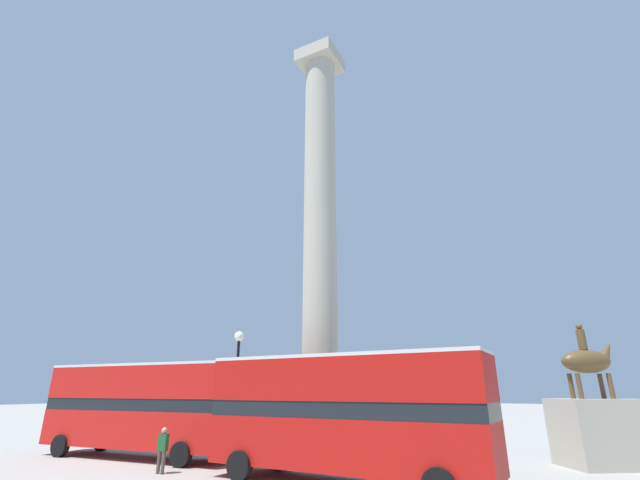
# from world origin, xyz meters

# --- Properties ---
(ground_plane) EXTENTS (200.00, 200.00, 0.00)m
(ground_plane) POSITION_xyz_m (0.00, 0.00, 0.00)
(ground_plane) COLOR #9E9B93
(monument_column) EXTENTS (5.50, 5.50, 25.40)m
(monument_column) POSITION_xyz_m (0.00, 0.00, 9.20)
(monument_column) COLOR #ADA593
(monument_column) RESTS_ON ground_plane
(bus_a) EXTENTS (10.35, 3.13, 4.29)m
(bus_a) POSITION_xyz_m (3.82, -5.42, 2.37)
(bus_a) COLOR #B7140F
(bus_a) RESTS_ON ground_plane
(bus_b) EXTENTS (10.77, 3.29, 4.30)m
(bus_b) POSITION_xyz_m (-7.58, -4.49, 2.38)
(bus_b) COLOR red
(bus_b) RESTS_ON ground_plane
(equestrian_statue) EXTENTS (4.08, 3.79, 5.97)m
(equestrian_statue) POSITION_xyz_m (12.07, 2.80, 1.71)
(equestrian_statue) COLOR #ADA593
(equestrian_statue) RESTS_ON ground_plane
(street_lamp) EXTENTS (0.50, 0.50, 5.93)m
(street_lamp) POSITION_xyz_m (-3.41, -2.49, 3.72)
(street_lamp) COLOR black
(street_lamp) RESTS_ON ground_plane
(pedestrian_near_lamp) EXTENTS (0.43, 0.22, 1.65)m
(pedestrian_near_lamp) POSITION_xyz_m (-3.40, -6.86, 0.92)
(pedestrian_near_lamp) COLOR #4C473D
(pedestrian_near_lamp) RESTS_ON ground_plane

